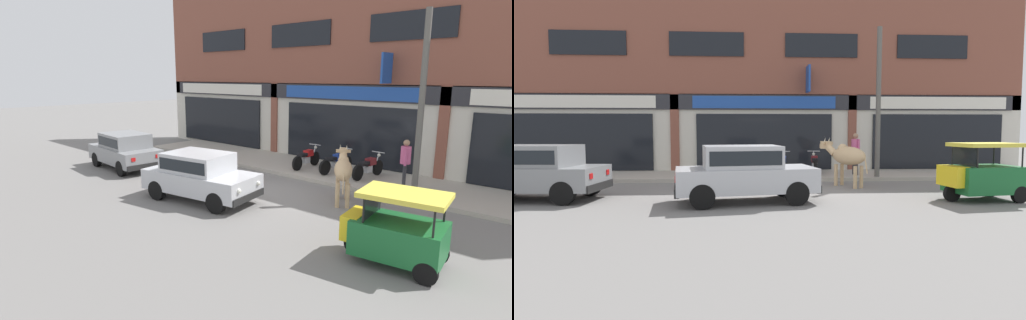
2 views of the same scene
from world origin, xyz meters
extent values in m
plane|color=slate|center=(0.00, 0.00, 0.00)|extent=(90.00, 90.00, 0.00)
cube|color=#A8A093|center=(0.00, 3.76, 0.07)|extent=(19.00, 3.13, 0.13)
cube|color=brown|center=(0.00, 5.60, 5.94)|extent=(23.00, 0.55, 6.39)
cube|color=beige|center=(0.00, 5.60, 1.70)|extent=(23.00, 0.55, 3.40)
cube|color=#28282D|center=(0.00, 5.29, 3.05)|extent=(22.08, 0.08, 0.64)
cube|color=black|center=(-7.67, 5.28, 1.35)|extent=(5.83, 0.10, 2.40)
cube|color=silver|center=(-7.67, 5.26, 3.05)|extent=(6.13, 0.05, 0.52)
cube|color=brown|center=(-3.83, 5.31, 1.70)|extent=(0.36, 0.12, 3.40)
cube|color=black|center=(0.00, 5.28, 1.35)|extent=(5.83, 0.10, 2.40)
cube|color=#1E479E|center=(0.00, 5.26, 3.05)|extent=(6.13, 0.05, 0.52)
cube|color=brown|center=(3.83, 5.31, 1.70)|extent=(0.36, 0.12, 3.40)
cube|color=black|center=(-7.33, 5.30, 5.48)|extent=(3.13, 0.06, 1.00)
cube|color=black|center=(-2.44, 5.30, 5.48)|extent=(3.13, 0.06, 1.00)
cube|color=black|center=(2.44, 5.30, 5.48)|extent=(3.13, 0.06, 1.00)
cube|color=#1E479E|center=(1.81, 4.88, 4.00)|extent=(0.08, 0.80, 1.10)
ellipsoid|color=tan|center=(2.54, 0.86, 1.02)|extent=(1.17, 1.47, 0.60)
sphere|color=tan|center=(2.40, 1.09, 1.25)|extent=(0.32, 0.32, 0.32)
cylinder|color=tan|center=(2.19, 1.15, 0.36)|extent=(0.12, 0.12, 0.72)
cylinder|color=tan|center=(2.44, 1.30, 0.36)|extent=(0.12, 0.12, 0.72)
cylinder|color=tan|center=(2.64, 0.41, 0.36)|extent=(0.12, 0.12, 0.72)
cylinder|color=tan|center=(2.89, 0.56, 0.36)|extent=(0.12, 0.12, 0.72)
cylinder|color=tan|center=(2.12, 1.56, 1.17)|extent=(0.45, 0.52, 0.43)
cube|color=tan|center=(1.98, 1.78, 1.34)|extent=(0.37, 0.42, 0.26)
cube|color=#957A57|center=(1.89, 1.93, 1.30)|extent=(0.21, 0.20, 0.14)
cone|color=beige|center=(1.92, 1.69, 1.52)|extent=(0.11, 0.13, 0.19)
cone|color=beige|center=(2.09, 1.80, 1.52)|extent=(0.11, 0.13, 0.19)
cube|color=tan|center=(1.89, 1.63, 1.40)|extent=(0.14, 0.11, 0.10)
cube|color=tan|center=(2.16, 1.79, 1.40)|extent=(0.14, 0.11, 0.10)
cylinder|color=tan|center=(2.92, 0.22, 0.80)|extent=(0.12, 0.16, 0.60)
cylinder|color=black|center=(0.21, -0.88, 0.30)|extent=(0.62, 0.28, 0.60)
cylinder|color=black|center=(0.44, -2.30, 0.30)|extent=(0.62, 0.28, 0.60)
cylinder|color=black|center=(-2.06, -1.25, 0.30)|extent=(0.62, 0.28, 0.60)
cylinder|color=black|center=(-1.82, -2.67, 0.30)|extent=(0.62, 0.28, 0.60)
cube|color=#B2B5BA|center=(-0.81, -1.77, 0.60)|extent=(3.71, 2.15, 0.60)
cube|color=#B2B5BA|center=(-0.91, -1.79, 1.18)|extent=(2.11, 1.73, 0.56)
cube|color=black|center=(-0.91, -1.79, 1.18)|extent=(1.96, 1.73, 0.35)
cube|color=black|center=(0.90, -1.49, 0.38)|extent=(0.37, 1.52, 0.20)
cube|color=black|center=(-2.51, -2.06, 0.38)|extent=(0.37, 1.52, 0.20)
sphere|color=silver|center=(0.85, -1.01, 0.68)|extent=(0.14, 0.14, 0.14)
sphere|color=silver|center=(1.01, -1.96, 0.68)|extent=(0.14, 0.14, 0.14)
cube|color=red|center=(-2.62, -1.57, 0.70)|extent=(0.06, 0.16, 0.14)
cube|color=red|center=(-2.46, -2.55, 0.70)|extent=(0.06, 0.16, 0.14)
cylinder|color=black|center=(-7.60, -1.76, 0.30)|extent=(0.61, 0.22, 0.60)
cylinder|color=black|center=(-7.50, -0.32, 0.30)|extent=(0.61, 0.22, 0.60)
cylinder|color=black|center=(-5.31, -1.93, 0.30)|extent=(0.61, 0.22, 0.60)
cylinder|color=black|center=(-5.21, -0.49, 0.30)|extent=(0.61, 0.22, 0.60)
cube|color=gray|center=(-6.41, -1.13, 0.60)|extent=(3.61, 1.85, 0.60)
cube|color=gray|center=(-6.31, -1.13, 1.18)|extent=(2.00, 1.57, 0.56)
cube|color=black|center=(-6.31, -1.13, 1.18)|extent=(1.85, 1.58, 0.35)
cube|color=black|center=(-8.13, -1.00, 0.38)|extent=(0.23, 1.52, 0.20)
cube|color=black|center=(-4.68, -1.25, 0.38)|extent=(0.23, 1.52, 0.20)
sphere|color=silver|center=(-8.20, -1.48, 0.68)|extent=(0.14, 0.14, 0.14)
sphere|color=silver|center=(-8.13, -0.52, 0.68)|extent=(0.14, 0.14, 0.14)
cube|color=red|center=(-4.69, -1.75, 0.70)|extent=(0.04, 0.16, 0.14)
cube|color=red|center=(-4.62, -0.76, 0.70)|extent=(0.04, 0.16, 0.14)
cylinder|color=black|center=(4.53, -2.00, 0.22)|extent=(0.45, 0.18, 0.44)
cylinder|color=black|center=(6.13, -2.32, 0.22)|extent=(0.45, 0.18, 0.44)
cylinder|color=black|center=(6.00, -1.28, 0.22)|extent=(0.45, 0.18, 0.44)
cube|color=#19602D|center=(5.42, -1.88, 0.57)|extent=(1.84, 1.37, 0.70)
cube|color=yellow|center=(4.53, -2.00, 0.67)|extent=(0.47, 0.91, 0.52)
cylinder|color=black|center=(4.92, -2.45, 1.19)|extent=(0.04, 0.04, 0.55)
cylinder|color=black|center=(4.79, -1.47, 1.19)|extent=(0.04, 0.04, 0.55)
cylinder|color=black|center=(6.19, -2.28, 1.19)|extent=(0.04, 0.04, 0.55)
cylinder|color=black|center=(6.06, -1.30, 1.19)|extent=(0.04, 0.04, 0.55)
cube|color=#DBCC42|center=(5.47, -1.88, 1.47)|extent=(1.74, 1.30, 0.10)
cube|color=black|center=(4.85, -1.96, 1.19)|extent=(0.15, 0.92, 0.50)
cylinder|color=black|center=(-0.67, 4.12, 0.41)|extent=(0.12, 0.56, 0.56)
cylinder|color=black|center=(-0.63, 2.87, 0.41)|extent=(0.12, 0.56, 0.56)
cube|color=#B2B5BA|center=(-0.65, 3.47, 0.45)|extent=(0.21, 0.33, 0.24)
cube|color=red|center=(-0.65, 3.63, 0.71)|extent=(0.25, 0.41, 0.24)
cube|color=black|center=(-0.64, 3.23, 0.69)|extent=(0.24, 0.53, 0.12)
cylinder|color=#B2B5BA|center=(-0.67, 4.06, 0.71)|extent=(0.05, 0.27, 0.59)
cylinder|color=#B2B5BA|center=(-0.67, 4.10, 0.99)|extent=(0.52, 0.05, 0.03)
sphere|color=silver|center=(-0.67, 4.16, 0.87)|extent=(0.12, 0.12, 0.12)
cylinder|color=#B2B5BA|center=(-0.75, 3.11, 0.37)|extent=(0.07, 0.48, 0.06)
cylinder|color=black|center=(0.73, 4.22, 0.41)|extent=(0.18, 0.57, 0.56)
cylinder|color=black|center=(0.55, 2.98, 0.41)|extent=(0.18, 0.57, 0.56)
cube|color=#B2B5BA|center=(0.63, 3.58, 0.45)|extent=(0.24, 0.35, 0.24)
cube|color=navy|center=(0.66, 3.74, 0.71)|extent=(0.29, 0.43, 0.24)
cube|color=black|center=(0.60, 3.35, 0.69)|extent=(0.29, 0.55, 0.12)
cylinder|color=#B2B5BA|center=(0.72, 4.16, 0.71)|extent=(0.08, 0.27, 0.59)
cylinder|color=#B2B5BA|center=(0.72, 4.20, 0.99)|extent=(0.52, 0.11, 0.03)
sphere|color=silver|center=(0.73, 4.26, 0.87)|extent=(0.12, 0.12, 0.12)
cylinder|color=#B2B5BA|center=(0.47, 3.24, 0.37)|extent=(0.13, 0.48, 0.06)
cylinder|color=black|center=(1.98, 4.32, 0.41)|extent=(0.16, 0.57, 0.56)
cylinder|color=black|center=(1.84, 3.07, 0.41)|extent=(0.16, 0.57, 0.56)
cube|color=#B2B5BA|center=(1.91, 3.68, 0.45)|extent=(0.23, 0.34, 0.24)
cube|color=maroon|center=(1.92, 3.83, 0.71)|extent=(0.28, 0.42, 0.24)
cube|color=black|center=(1.88, 3.44, 0.69)|extent=(0.27, 0.54, 0.12)
cylinder|color=#B2B5BA|center=(1.97, 4.26, 0.71)|extent=(0.07, 0.27, 0.59)
cylinder|color=#B2B5BA|center=(1.97, 4.30, 0.99)|extent=(0.52, 0.09, 0.03)
sphere|color=silver|center=(1.98, 4.36, 0.87)|extent=(0.12, 0.12, 0.12)
cylinder|color=#B2B5BA|center=(1.76, 3.33, 0.37)|extent=(0.11, 0.48, 0.06)
cylinder|color=#2D2D33|center=(3.45, 3.14, 0.54)|extent=(0.11, 0.11, 0.82)
cylinder|color=#2D2D33|center=(3.39, 3.31, 0.54)|extent=(0.11, 0.11, 0.82)
cylinder|color=#DB5B93|center=(3.42, 3.22, 1.23)|extent=(0.32, 0.32, 0.56)
cylinder|color=#DB5B93|center=(3.49, 3.03, 1.21)|extent=(0.08, 0.08, 0.56)
cylinder|color=#DB5B93|center=(3.34, 3.42, 1.21)|extent=(0.08, 0.08, 0.56)
sphere|color=tan|center=(3.42, 3.22, 1.63)|extent=(0.20, 0.20, 0.20)
cylinder|color=#595651|center=(4.04, 2.50, 2.86)|extent=(0.18, 0.18, 5.45)
camera|label=1|loc=(8.36, -9.28, 3.73)|focal=28.00mm
camera|label=2|loc=(-0.79, -11.94, 1.85)|focal=28.00mm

